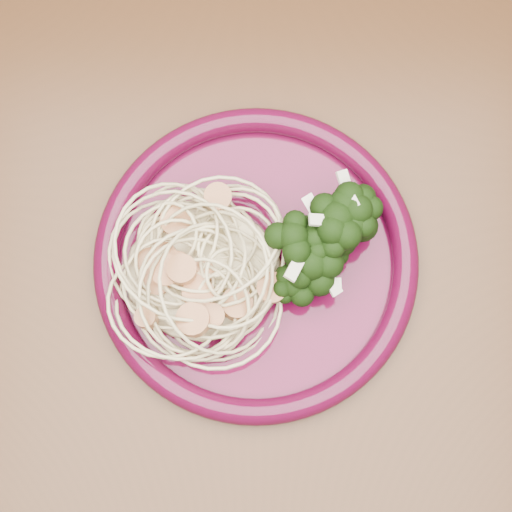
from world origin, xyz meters
The scene contains 6 objects.
dining_table centered at (0.00, 0.00, 0.65)m, with size 1.20×0.80×0.75m.
dinner_plate centered at (0.05, -0.03, 0.76)m, with size 0.30×0.30×0.02m.
spaghetti_pile centered at (0.01, -0.04, 0.77)m, with size 0.12×0.10×0.03m, color #C8BA89.
scallop_cluster centered at (0.01, -0.04, 0.80)m, with size 0.11×0.11×0.04m, color #B87847, non-canonical shape.
broccoli_pile centered at (0.10, -0.02, 0.78)m, with size 0.09×0.14×0.05m, color black.
onion_garnish centered at (0.10, -0.02, 0.81)m, with size 0.06×0.09×0.04m, color beige, non-canonical shape.
Camera 1 is at (0.05, -0.16, 1.27)m, focal length 50.00 mm.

